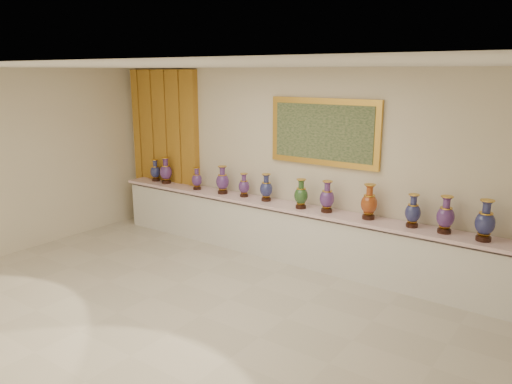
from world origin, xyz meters
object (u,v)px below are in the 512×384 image
vase_0 (155,171)px  vase_2 (197,180)px  counter (297,235)px  vase_1 (166,172)px

vase_0 → vase_2: bearing=-3.0°
counter → vase_2: size_ratio=18.46×
counter → vase_0: vase_0 is taller
vase_1 → vase_0: bearing=175.6°
vase_0 → vase_1: 0.31m
vase_1 → counter: bearing=0.4°
counter → vase_2: (-2.04, -0.05, 0.64)m
counter → vase_1: size_ratio=14.96×
vase_2 → vase_1: bearing=177.5°
vase_0 → vase_2: 1.12m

